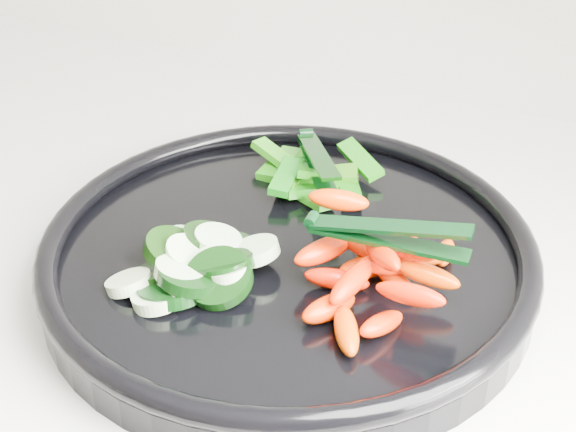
% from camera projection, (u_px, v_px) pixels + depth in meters
% --- Properties ---
extents(veggie_tray, '(0.46, 0.46, 0.04)m').
position_uv_depth(veggie_tray, '(288.00, 254.00, 0.61)').
color(veggie_tray, black).
rests_on(veggie_tray, counter).
extents(cucumber_pile, '(0.11, 0.12, 0.04)m').
position_uv_depth(cucumber_pile, '(192.00, 260.00, 0.58)').
color(cucumber_pile, black).
rests_on(cucumber_pile, veggie_tray).
extents(carrot_pile, '(0.13, 0.16, 0.05)m').
position_uv_depth(carrot_pile, '(371.00, 267.00, 0.56)').
color(carrot_pile, '#E00C00').
rests_on(carrot_pile, veggie_tray).
extents(pepper_pile, '(0.12, 0.11, 0.04)m').
position_uv_depth(pepper_pile, '(308.00, 176.00, 0.68)').
color(pepper_pile, '#22750B').
rests_on(pepper_pile, veggie_tray).
extents(tong_carrot, '(0.11, 0.03, 0.02)m').
position_uv_depth(tong_carrot, '(384.00, 233.00, 0.54)').
color(tong_carrot, black).
rests_on(tong_carrot, carrot_pile).
extents(tong_pepper, '(0.08, 0.10, 0.02)m').
position_uv_depth(tong_pepper, '(317.00, 160.00, 0.67)').
color(tong_pepper, black).
rests_on(tong_pepper, pepper_pile).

